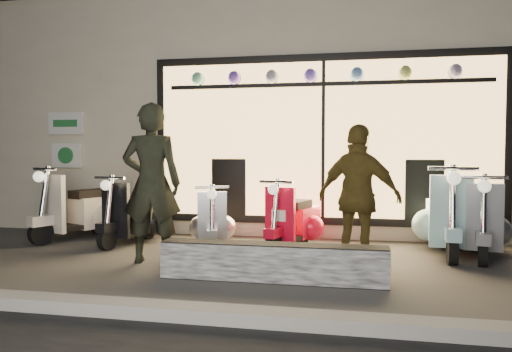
{
  "coord_description": "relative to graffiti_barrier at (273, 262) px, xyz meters",
  "views": [
    {
      "loc": [
        1.3,
        -5.83,
        1.39
      ],
      "look_at": [
        0.01,
        0.6,
        1.05
      ],
      "focal_mm": 35.0,
      "sensor_mm": 36.0,
      "label": 1
    }
  ],
  "objects": [
    {
      "name": "kerb",
      "position": [
        -0.44,
        -1.35,
        -0.14
      ],
      "size": [
        40.0,
        0.25,
        0.12
      ],
      "primitive_type": "cube",
      "color": "slate",
      "rests_on": "ground"
    },
    {
      "name": "shop_building",
      "position": [
        -0.43,
        5.63,
        1.9
      ],
      "size": [
        10.2,
        6.23,
        4.2
      ],
      "color": "beige",
      "rests_on": "ground"
    },
    {
      "name": "man",
      "position": [
        -1.6,
        0.56,
        0.78
      ],
      "size": [
        0.79,
        0.6,
        1.96
      ],
      "primitive_type": "imported",
      "rotation": [
        0.0,
        0.0,
        3.34
      ],
      "color": "black",
      "rests_on": "ground"
    },
    {
      "name": "scooter_blue",
      "position": [
        2.08,
        1.97,
        0.26
      ],
      "size": [
        0.58,
        1.6,
        1.14
      ],
      "rotation": [
        0.0,
        0.0,
        -0.07
      ],
      "color": "black",
      "rests_on": "ground"
    },
    {
      "name": "scooter_cream",
      "position": [
        -3.31,
        1.99,
        0.24
      ],
      "size": [
        0.9,
        1.48,
        1.09
      ],
      "rotation": [
        0.0,
        0.0,
        -0.43
      ],
      "color": "black",
      "rests_on": "ground"
    },
    {
      "name": "ground",
      "position": [
        -0.44,
        0.65,
        -0.2
      ],
      "size": [
        40.0,
        40.0,
        0.0
      ],
      "primitive_type": "plane",
      "color": "#383533",
      "rests_on": "ground"
    },
    {
      "name": "woman",
      "position": [
        0.9,
        0.67,
        0.65
      ],
      "size": [
        1.07,
        0.75,
        1.69
      ],
      "primitive_type": "imported",
      "rotation": [
        0.0,
        0.0,
        2.76
      ],
      "color": "brown",
      "rests_on": "ground"
    },
    {
      "name": "graffiti_barrier",
      "position": [
        0.0,
        0.0,
        0.0
      ],
      "size": [
        2.41,
        0.28,
        0.4
      ],
      "primitive_type": "cube",
      "color": "black",
      "rests_on": "ground"
    },
    {
      "name": "scooter_silver",
      "position": [
        -1.16,
        1.69,
        0.15
      ],
      "size": [
        0.61,
        1.23,
        0.88
      ],
      "rotation": [
        0.0,
        0.0,
        0.27
      ],
      "color": "black",
      "rests_on": "ground"
    },
    {
      "name": "scooter_red",
      "position": [
        0.02,
        1.86,
        0.18
      ],
      "size": [
        0.69,
        1.33,
        0.95
      ],
      "rotation": [
        0.0,
        0.0,
        -0.31
      ],
      "color": "black",
      "rests_on": "ground"
    },
    {
      "name": "scooter_black",
      "position": [
        -2.38,
        1.84,
        0.19
      ],
      "size": [
        0.61,
        1.38,
        0.98
      ],
      "rotation": [
        0.0,
        0.0,
        -0.19
      ],
      "color": "black",
      "rests_on": "ground"
    },
    {
      "name": "scooter_grey",
      "position": [
        2.49,
        1.86,
        0.22
      ],
      "size": [
        0.64,
        1.46,
        1.04
      ],
      "rotation": [
        0.0,
        0.0,
        -0.18
      ],
      "color": "black",
      "rests_on": "ground"
    }
  ]
}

